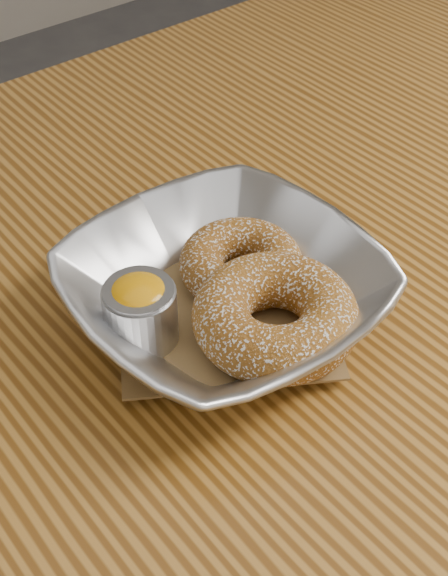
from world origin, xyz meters
TOP-DOWN VIEW (x-y plane):
  - table at (0.00, 0.00)m, footprint 1.20×0.80m
  - serving_bowl at (-0.10, -0.01)m, footprint 0.21×0.21m
  - parchment at (-0.10, -0.01)m, footprint 0.20×0.20m
  - donut_back at (-0.07, 0.01)m, footprint 0.11×0.11m
  - donut_front at (-0.09, -0.05)m, footprint 0.12×0.12m
  - ramekin at (-0.16, 0.01)m, footprint 0.05×0.05m

SIDE VIEW (x-z plane):
  - table at x=0.00m, z-range 0.28..1.03m
  - parchment at x=-0.10m, z-range 0.76..0.76m
  - serving_bowl at x=-0.10m, z-range 0.75..0.80m
  - donut_back at x=-0.07m, z-range 0.76..0.79m
  - donut_front at x=-0.09m, z-range 0.76..0.80m
  - ramekin at x=-0.16m, z-range 0.76..0.81m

